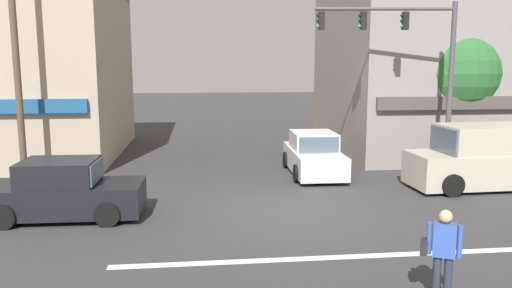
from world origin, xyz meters
TOP-DOWN VIEW (x-y plane):
  - ground_plane at (0.00, 0.00)m, footprint 120.00×120.00m
  - lane_marking_stripe at (0.00, -3.50)m, footprint 9.00×0.24m
  - building_right_corner at (10.33, 9.44)m, footprint 13.09×9.15m
  - street_tree at (7.82, 6.35)m, footprint 3.86×3.86m
  - utility_pole_near_left at (-8.47, 3.84)m, footprint 1.40×0.22m
  - utility_pole_far_right at (8.71, 6.62)m, footprint 1.40×0.22m
  - traffic_light_mast at (4.88, 3.46)m, footprint 4.86×0.75m
  - sedan_crossing_center at (-6.22, 0.03)m, footprint 4.14×1.96m
  - sedan_parked_curbside at (1.64, 4.59)m, footprint 1.96×4.14m
  - van_waiting_far at (6.69, 1.87)m, footprint 4.65×2.13m
  - pedestrian_foreground_with_bag at (1.46, -5.72)m, footprint 0.64×0.51m

SIDE VIEW (x-z plane):
  - ground_plane at x=0.00m, z-range 0.00..0.00m
  - lane_marking_stripe at x=0.00m, z-range 0.00..0.01m
  - sedan_crossing_center at x=-6.22m, z-range -0.08..1.50m
  - sedan_parked_curbside at x=1.64m, z-range -0.08..1.50m
  - pedestrian_foreground_with_bag at x=1.46m, z-range 0.12..1.79m
  - van_waiting_far at x=6.69m, z-range -0.05..2.06m
  - street_tree at x=7.82m, z-range 0.88..6.53m
  - utility_pole_far_right at x=8.71m, z-range 0.15..8.22m
  - traffic_light_mast at x=4.88m, z-range 1.20..7.40m
  - utility_pole_near_left at x=-8.47m, z-range 0.15..8.78m
  - building_right_corner at x=10.33m, z-range 0.00..12.28m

